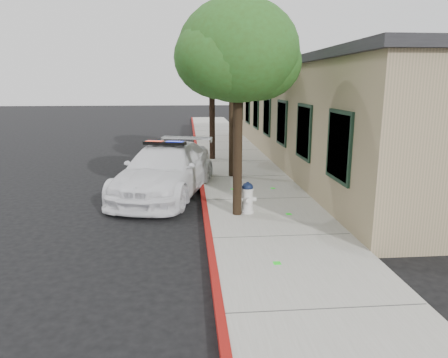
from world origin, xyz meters
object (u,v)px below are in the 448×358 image
clapboard_building (352,114)px  police_car (166,170)px  street_tree_near (239,55)px  street_tree_mid (233,60)px  street_tree_far (212,64)px  fire_hydrant (247,197)px

clapboard_building → police_car: (-7.76, -4.78, -1.34)m
street_tree_near → street_tree_mid: street_tree_mid is taller
street_tree_near → clapboard_building: bearing=51.7°
police_car → street_tree_mid: (2.27, 1.90, 3.37)m
police_car → street_tree_far: size_ratio=1.07×
police_car → clapboard_building: bearing=46.9°
fire_hydrant → street_tree_mid: bearing=88.8°
police_car → street_tree_near: (1.93, -2.61, 3.24)m
fire_hydrant → street_tree_near: size_ratio=0.16×
street_tree_far → street_tree_near: bearing=-89.0°
street_tree_far → fire_hydrant: bearing=-87.1°
police_car → street_tree_far: (1.79, 5.39, 3.42)m
fire_hydrant → police_car: bearing=131.0°
fire_hydrant → street_tree_far: 8.71m
street_tree_near → fire_hydrant: bearing=21.2°
clapboard_building → street_tree_mid: 6.53m
street_tree_near → street_tree_far: 8.01m
street_tree_near → street_tree_far: (-0.13, 8.00, 0.18)m
police_car → street_tree_mid: size_ratio=1.09×
fire_hydrant → street_tree_near: street_tree_near is taller
clapboard_building → street_tree_mid: (-5.49, -2.89, 2.03)m
clapboard_building → street_tree_far: (-5.97, 0.61, 2.08)m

